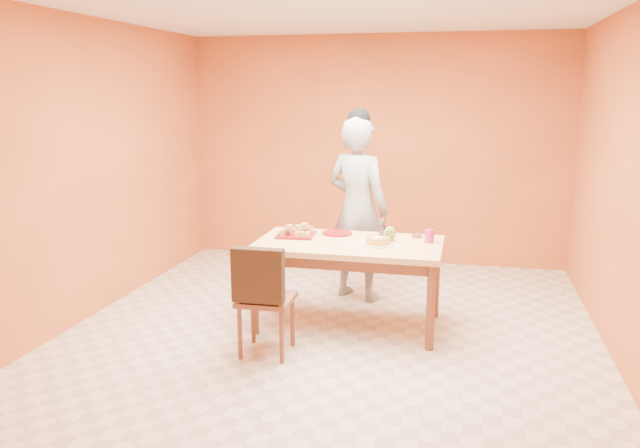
% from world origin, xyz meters
% --- Properties ---
extents(floor, '(5.00, 5.00, 0.00)m').
position_xyz_m(floor, '(0.00, 0.00, 0.00)').
color(floor, beige).
rests_on(floor, ground).
extents(ceiling, '(5.00, 5.00, 0.00)m').
position_xyz_m(ceiling, '(0.00, 0.00, 2.70)').
color(ceiling, silver).
rests_on(ceiling, wall_back).
extents(wall_back, '(4.50, 0.00, 4.50)m').
position_xyz_m(wall_back, '(0.00, 2.50, 1.35)').
color(wall_back, orange).
rests_on(wall_back, floor).
extents(wall_left, '(0.00, 5.00, 5.00)m').
position_xyz_m(wall_left, '(-2.25, 0.00, 1.35)').
color(wall_left, orange).
rests_on(wall_left, floor).
extents(wall_right, '(0.00, 5.00, 5.00)m').
position_xyz_m(wall_right, '(2.25, 0.00, 1.35)').
color(wall_right, orange).
rests_on(wall_right, floor).
extents(dining_table, '(1.60, 0.90, 0.76)m').
position_xyz_m(dining_table, '(0.11, 0.24, 0.67)').
color(dining_table, '#EFBB7D').
rests_on(dining_table, floor).
extents(dining_chair, '(0.42, 0.49, 0.90)m').
position_xyz_m(dining_chair, '(-0.41, -0.52, 0.47)').
color(dining_chair, brown).
rests_on(dining_chair, floor).
extents(pastry_pile, '(0.29, 0.29, 0.10)m').
position_xyz_m(pastry_pile, '(-0.40, 0.36, 0.83)').
color(pastry_pile, tan).
rests_on(pastry_pile, pastry_platter).
extents(person, '(0.77, 0.65, 1.81)m').
position_xyz_m(person, '(0.05, 1.01, 0.90)').
color(person, gray).
rests_on(person, floor).
extents(pastry_platter, '(0.35, 0.35, 0.02)m').
position_xyz_m(pastry_platter, '(-0.40, 0.36, 0.77)').
color(pastry_platter, maroon).
rests_on(pastry_platter, dining_table).
extents(red_dinner_plate, '(0.30, 0.30, 0.02)m').
position_xyz_m(red_dinner_plate, '(-0.05, 0.52, 0.77)').
color(red_dinner_plate, maroon).
rests_on(red_dinner_plate, dining_table).
extents(white_cake_plate, '(0.37, 0.37, 0.01)m').
position_xyz_m(white_cake_plate, '(0.37, 0.20, 0.77)').
color(white_cake_plate, silver).
rests_on(white_cake_plate, dining_table).
extents(sponge_cake, '(0.24, 0.24, 0.05)m').
position_xyz_m(sponge_cake, '(0.37, 0.20, 0.80)').
color(sponge_cake, gold).
rests_on(sponge_cake, white_cake_plate).
extents(cake_server, '(0.10, 0.26, 0.01)m').
position_xyz_m(cake_server, '(0.38, 0.38, 0.83)').
color(cake_server, silver).
rests_on(cake_server, sponge_cake).
extents(egg_ornament, '(0.13, 0.12, 0.13)m').
position_xyz_m(egg_ornament, '(0.45, 0.35, 0.83)').
color(egg_ornament, olive).
rests_on(egg_ornament, dining_table).
extents(magenta_glass, '(0.10, 0.10, 0.11)m').
position_xyz_m(magenta_glass, '(0.79, 0.39, 0.82)').
color(magenta_glass, '#BB1C76').
rests_on(magenta_glass, dining_table).
extents(checker_tin, '(0.11, 0.11, 0.03)m').
position_xyz_m(checker_tin, '(0.67, 0.55, 0.77)').
color(checker_tin, '#3D2210').
rests_on(checker_tin, dining_table).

